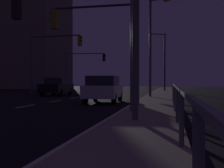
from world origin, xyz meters
name	(u,v)px	position (x,y,z in m)	size (l,w,h in m)	color
ground_plane	(58,101)	(0.00, 17.50, 0.00)	(112.00, 112.00, 0.00)	black
sidewalk_right	(158,101)	(6.40, 17.50, 0.07)	(2.13, 77.00, 0.14)	gray
lane_markings_center	(75,98)	(0.00, 21.00, 0.01)	(0.14, 50.00, 0.01)	silver
lane_edge_line	(143,97)	(5.09, 22.50, 0.01)	(0.14, 53.00, 0.01)	silver
car	(104,89)	(3.26, 16.43, 0.82)	(2.01, 4.48, 1.57)	silver
car_oncoming	(57,86)	(-2.72, 24.35, 0.82)	(1.94, 4.45, 1.57)	black
traffic_light_mid_right	(74,19)	(3.36, 10.40, 3.71)	(5.24, 0.58, 4.97)	#4C4C51
traffic_light_near_left	(53,51)	(-3.52, 25.38, 4.06)	(5.19, 0.69, 5.68)	#4C4C51
traffic_light_near_right	(97,31)	(3.65, 13.05, 3.68)	(4.47, 0.38, 4.97)	#4C4C51
traffic_light_overhead_east	(84,63)	(-3.57, 35.97, 3.62)	(5.18, 0.61, 5.03)	#4C4C51
street_lamp_across_street	(162,56)	(6.20, 35.05, 4.28)	(2.02, 1.25, 6.80)	#38383D
street_lamp_far_end	(153,38)	(5.91, 21.35, 4.46)	(1.55, 0.54, 7.25)	#4C4C51
barrier_fence	(177,95)	(7.31, 7.32, 0.88)	(0.09, 18.74, 0.98)	#59595E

